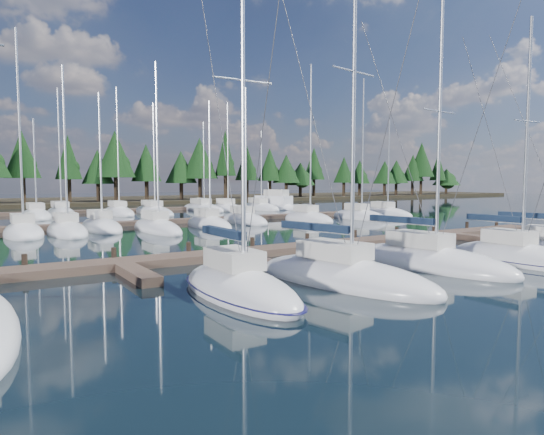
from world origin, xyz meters
TOP-DOWN VIEW (x-y plane):
  - ground at (0.00, 30.00)m, footprint 260.00×260.00m
  - far_shore at (0.00, 90.00)m, footprint 220.00×30.00m
  - main_dock at (0.00, 17.36)m, footprint 44.00×6.13m
  - back_docks at (0.00, 49.58)m, footprint 50.00×21.80m
  - front_sailboat_1 at (-9.78, 9.96)m, footprint 2.70×7.80m
  - front_sailboat_2 at (-5.13, 9.62)m, footprint 4.61×9.48m
  - front_sailboat_3 at (0.82, 10.26)m, footprint 3.92×9.49m
  - front_sailboat_4 at (5.58, 8.65)m, footprint 2.65×7.76m
  - back_sailboat_rows at (-0.07, 45.37)m, footprint 47.24×33.70m
  - motor_yacht_right at (19.63, 53.84)m, footprint 6.58×9.91m
  - tree_line at (-3.91, 80.17)m, footprint 186.92×11.93m

SIDE VIEW (x-z plane):
  - ground at x=0.00m, z-range 0.00..0.00m
  - back_docks at x=0.00m, z-range 0.00..0.40m
  - main_dock at x=0.00m, z-range -0.25..0.65m
  - back_sailboat_rows at x=-0.07m, z-range -8.02..8.55m
  - front_sailboat_3 at x=0.82m, z-range -6.52..7.09m
  - front_sailboat_4 at x=5.58m, z-range -6.23..6.81m
  - front_sailboat_2 at x=-5.13m, z-range -7.45..8.04m
  - front_sailboat_1 at x=-9.78m, z-range -6.74..7.33m
  - far_shore at x=0.00m, z-range 0.00..0.60m
  - motor_yacht_right at x=19.63m, z-range -1.84..2.88m
  - tree_line at x=-3.91m, z-range 0.38..14.62m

